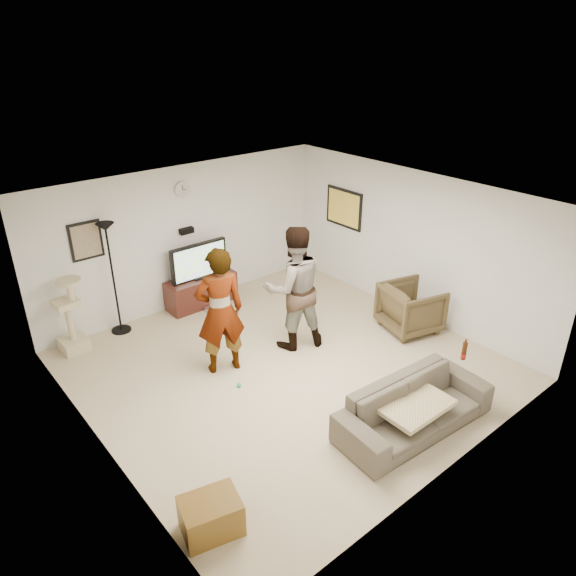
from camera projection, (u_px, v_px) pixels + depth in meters
floor at (286, 366)px, 7.87m from camera, size 5.50×5.50×0.02m
ceiling at (286, 202)px, 6.77m from camera, size 5.50×5.50×0.02m
wall_back at (185, 237)px, 9.22m from camera, size 5.50×0.04×2.50m
wall_front at (457, 382)px, 5.42m from camera, size 5.50×0.04×2.50m
wall_left at (91, 362)px, 5.74m from camera, size 0.04×5.50×2.50m
wall_right at (412, 244)px, 8.90m from camera, size 0.04×5.50×2.50m
wall_clock at (182, 189)px, 8.83m from camera, size 0.26×0.04×0.26m
wall_speaker at (186, 231)px, 9.12m from camera, size 0.25×0.10×0.10m
picture_back at (86, 241)px, 8.07m from camera, size 0.42×0.03×0.52m
picture_right at (344, 208)px, 9.89m from camera, size 0.03×0.78×0.62m
tv_stand at (201, 291)px, 9.53m from camera, size 1.28×0.45×0.53m
console_box at (218, 309)px, 9.41m from camera, size 0.40×0.30×0.07m
tv at (199, 261)px, 9.28m from camera, size 1.08×0.08×0.64m
tv_screen at (200, 262)px, 9.25m from camera, size 0.99×0.01×0.56m
floor_lamp at (113, 280)px, 8.39m from camera, size 0.32×0.32×1.87m
cat_tree at (69, 316)px, 8.00m from camera, size 0.40×0.40×1.21m
person_left at (220, 311)px, 7.40m from camera, size 0.80×0.65×1.90m
person_right at (294, 288)px, 8.00m from camera, size 1.15×1.03×1.97m
sofa at (415, 407)px, 6.53m from camera, size 2.13×0.96×0.61m
throw_blanket at (411, 403)px, 6.44m from camera, size 0.91×0.71×0.06m
beer_bottle at (464, 351)px, 6.89m from camera, size 0.06×0.06×0.25m
armchair at (411, 308)px, 8.68m from camera, size 1.06×1.05×0.79m
side_table at (211, 516)px, 5.20m from camera, size 0.66×0.56×0.38m
toy_ball at (239, 385)px, 7.39m from camera, size 0.06×0.06×0.06m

